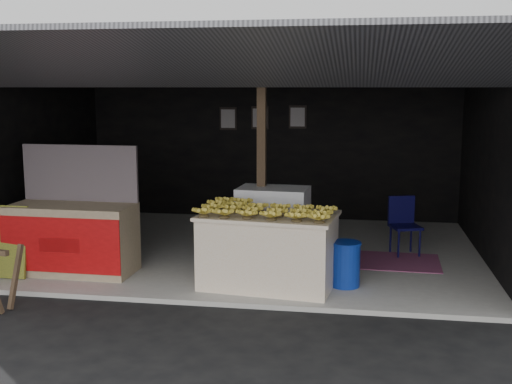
% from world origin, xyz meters
% --- Properties ---
extents(ground, '(80.00, 80.00, 0.00)m').
position_xyz_m(ground, '(0.00, 0.00, 0.00)').
color(ground, black).
rests_on(ground, ground).
extents(concrete_slab, '(7.00, 5.00, 0.06)m').
position_xyz_m(concrete_slab, '(0.00, 2.50, 0.03)').
color(concrete_slab, gray).
rests_on(concrete_slab, ground).
extents(shophouse, '(7.40, 7.29, 3.02)m').
position_xyz_m(shophouse, '(0.00, 2.82, 2.10)').
color(shophouse, black).
rests_on(shophouse, ground).
extents(banana_table, '(1.74, 1.19, 0.91)m').
position_xyz_m(banana_table, '(0.57, 0.71, 0.51)').
color(banana_table, silver).
rests_on(banana_table, concrete_slab).
extents(banana_pile, '(1.61, 1.08, 0.18)m').
position_xyz_m(banana_pile, '(0.57, 0.71, 1.05)').
color(banana_pile, gold).
rests_on(banana_pile, banana_table).
extents(white_crate, '(1.00, 0.72, 1.06)m').
position_xyz_m(white_crate, '(0.48, 1.77, 0.59)').
color(white_crate, white).
rests_on(white_crate, concrete_slab).
extents(neighbor_stall, '(1.63, 0.76, 1.67)m').
position_xyz_m(neighbor_stall, '(-2.06, 0.88, 0.56)').
color(neighbor_stall, '#998466').
rests_on(neighbor_stall, concrete_slab).
extents(green_signboard, '(0.62, 0.22, 0.92)m').
position_xyz_m(green_signboard, '(-2.85, 0.53, 0.53)').
color(green_signboard, black).
rests_on(green_signboard, concrete_slab).
extents(water_barrel, '(0.36, 0.36, 0.53)m').
position_xyz_m(water_barrel, '(1.51, 0.85, 0.32)').
color(water_barrel, navy).
rests_on(water_barrel, concrete_slab).
extents(plastic_chair, '(0.51, 0.51, 0.85)m').
position_xyz_m(plastic_chair, '(2.30, 2.57, 0.56)').
color(plastic_chair, '#0A0932').
rests_on(plastic_chair, concrete_slab).
extents(magenta_rug, '(1.53, 1.05, 0.01)m').
position_xyz_m(magenta_rug, '(2.04, 2.09, 0.07)').
color(magenta_rug, maroon).
rests_on(magenta_rug, concrete_slab).
extents(picture_frames, '(1.62, 0.04, 0.46)m').
position_xyz_m(picture_frames, '(-0.17, 4.89, 1.93)').
color(picture_frames, black).
rests_on(picture_frames, shophouse).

